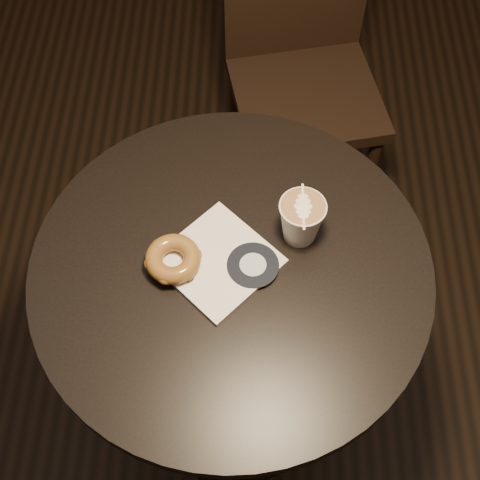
{
  "coord_description": "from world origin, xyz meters",
  "views": [
    {
      "loc": [
        0.03,
        -0.56,
        1.76
      ],
      "look_at": [
        0.01,
        0.03,
        0.79
      ],
      "focal_mm": 50.0,
      "sensor_mm": 36.0,
      "label": 1
    }
  ],
  "objects_px": {
    "doughnut": "(173,259)",
    "latte_cup": "(301,221)",
    "chair": "(301,42)",
    "pastry_bag": "(218,261)",
    "cafe_table": "(232,314)"
  },
  "relations": [
    {
      "from": "chair",
      "to": "latte_cup",
      "type": "bearing_deg",
      "value": -105.15
    },
    {
      "from": "chair",
      "to": "doughnut",
      "type": "bearing_deg",
      "value": -119.98
    },
    {
      "from": "cafe_table",
      "to": "doughnut",
      "type": "distance_m",
      "value": 0.24
    },
    {
      "from": "cafe_table",
      "to": "chair",
      "type": "distance_m",
      "value": 0.81
    },
    {
      "from": "cafe_table",
      "to": "latte_cup",
      "type": "bearing_deg",
      "value": 28.62
    },
    {
      "from": "doughnut",
      "to": "latte_cup",
      "type": "xyz_separation_m",
      "value": [
        0.22,
        0.07,
        0.02
      ]
    },
    {
      "from": "cafe_table",
      "to": "doughnut",
      "type": "relative_size",
      "value": 7.82
    },
    {
      "from": "chair",
      "to": "latte_cup",
      "type": "distance_m",
      "value": 0.77
    },
    {
      "from": "chair",
      "to": "latte_cup",
      "type": "relative_size",
      "value": 10.6
    },
    {
      "from": "latte_cup",
      "to": "doughnut",
      "type": "bearing_deg",
      "value": -162.66
    },
    {
      "from": "chair",
      "to": "latte_cup",
      "type": "xyz_separation_m",
      "value": [
        -0.04,
        -0.72,
        0.26
      ]
    },
    {
      "from": "chair",
      "to": "pastry_bag",
      "type": "distance_m",
      "value": 0.83
    },
    {
      "from": "doughnut",
      "to": "latte_cup",
      "type": "distance_m",
      "value": 0.23
    },
    {
      "from": "pastry_bag",
      "to": "doughnut",
      "type": "xyz_separation_m",
      "value": [
        -0.08,
        -0.01,
        0.02
      ]
    },
    {
      "from": "doughnut",
      "to": "chair",
      "type": "bearing_deg",
      "value": 72.07
    }
  ]
}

